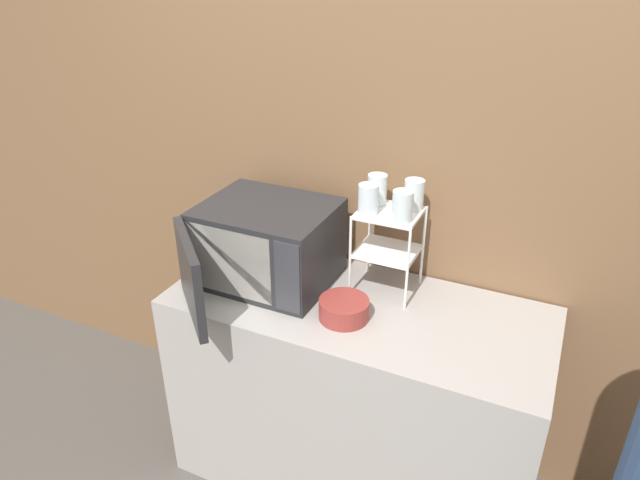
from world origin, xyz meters
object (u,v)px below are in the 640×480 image
glass_front_right (402,206)px  bowl (344,309)px  dish_rack (388,235)px  microwave (265,245)px  glass_front_left (368,200)px  glass_back_right (414,195)px  glass_back_left (377,189)px

glass_front_right → bowl: bearing=-124.7°
glass_front_right → dish_rack: bearing=137.1°
bowl → microwave: bearing=163.9°
bowl → glass_front_right: bearing=55.3°
microwave → bowl: bearing=-16.1°
dish_rack → glass_front_right: glass_front_right is taller
glass_front_left → bowl: bearing=-91.0°
dish_rack → glass_back_right: size_ratio=2.93×
glass_front_left → glass_front_right: size_ratio=1.00×
glass_back_right → bowl: glass_back_right is taller
glass_back_right → glass_back_left: bearing=-176.7°
glass_front_right → glass_back_left: 0.17m
glass_front_left → bowl: glass_front_left is taller
glass_back_right → bowl: 0.49m
microwave → glass_front_left: size_ratio=6.21×
glass_back_right → glass_front_right: size_ratio=1.00×
microwave → glass_front_right: glass_front_right is taller
glass_back_right → glass_back_left: (-0.14, -0.01, 0.00)m
bowl → glass_front_left: bearing=89.0°
dish_rack → glass_front_left: size_ratio=2.93×
microwave → glass_back_right: (0.52, 0.20, 0.23)m
glass_back_left → glass_back_right: bearing=3.3°
glass_back_left → bowl: 0.46m
microwave → bowl: 0.42m
glass_front_right → glass_back_left: bearing=140.2°
glass_front_left → glass_back_right: (0.13, 0.11, 0.00)m
glass_front_left → microwave: bearing=-167.7°
dish_rack → glass_front_right: 0.17m
glass_front_left → dish_rack: bearing=39.4°
microwave → glass_front_left: 0.46m
glass_back_right → bowl: (-0.14, -0.31, -0.35)m
glass_back_right → microwave: bearing=-159.1°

